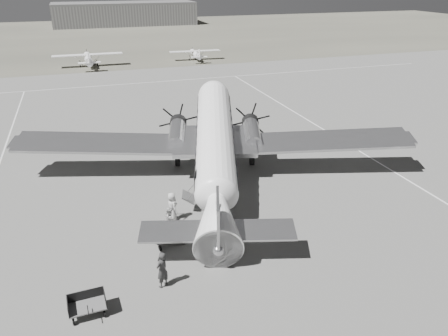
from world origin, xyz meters
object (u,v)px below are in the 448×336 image
baggage_cart_near (169,235)px  passenger (172,207)px  light_plane_left (88,60)px  baggage_cart_far (87,306)px  ramp_agent (170,220)px  hangar_main (125,14)px  dc3_airliner (215,148)px  light_plane_right (195,55)px  ground_crew (162,270)px

baggage_cart_near → passenger: bearing=63.1°
light_plane_left → baggage_cart_near: (1.90, -56.16, -0.65)m
baggage_cart_near → baggage_cart_far: (-4.75, -4.55, -0.04)m
baggage_cart_near → ramp_agent: bearing=63.1°
hangar_main → passenger: hangar_main is taller
dc3_airliner → baggage_cart_near: 8.54m
ramp_agent → baggage_cart_near: bearing=170.4°
light_plane_right → baggage_cart_far: (-21.54, -61.07, -0.46)m
hangar_main → light_plane_right: hangar_main is taller
light_plane_left → baggage_cart_far: size_ratio=6.47×
baggage_cart_far → light_plane_right: bearing=67.4°
light_plane_right → baggage_cart_far: size_ratio=5.21×
ground_crew → ramp_agent: 5.00m
dc3_airliner → light_plane_right: size_ratio=3.33×
ramp_agent → passenger: (0.43, 1.43, 0.10)m
light_plane_left → light_plane_right: light_plane_left is taller
light_plane_right → baggage_cart_near: bearing=-102.8°
hangar_main → baggage_cart_far: size_ratio=23.59×
passenger → light_plane_left: bearing=-8.4°
light_plane_left → baggage_cart_far: 60.77m
hangar_main → passenger: 119.59m
light_plane_right → baggage_cart_near: light_plane_right is taller
baggage_cart_near → ground_crew: bearing=-116.9°
hangar_main → light_plane_left: bearing=-102.0°
baggage_cart_far → ground_crew: ground_crew is taller
dc3_airliner → passenger: (-4.12, -3.97, -2.00)m
hangar_main → baggage_cart_far: (-16.80, -126.18, -2.80)m
hangar_main → light_plane_left: 66.98m
baggage_cart_far → ramp_agent: (5.10, 5.71, 0.35)m
light_plane_left → passenger: 53.63m
ramp_agent → ground_crew: bearing=170.4°
light_plane_left → dc3_airliner: bearing=-82.3°
light_plane_right → baggage_cart_far: 64.76m
dc3_airliner → baggage_cart_near: size_ratio=15.98×
hangar_main → passenger: bearing=-95.4°
hangar_main → ramp_agent: size_ratio=24.70×
baggage_cart_near → ramp_agent: size_ratio=1.14×
dc3_airliner → baggage_cart_far: (-9.65, -11.12, -2.44)m
hangar_main → baggage_cart_near: (-12.05, -121.63, -2.75)m
light_plane_right → baggage_cart_near: size_ratio=4.80×
light_plane_left → baggage_cart_far: light_plane_left is taller
baggage_cart_far → passenger: size_ratio=0.94×
baggage_cart_near → dc3_airliner: bearing=43.0°
baggage_cart_near → baggage_cart_far: bearing=-146.6°
light_plane_left → ramp_agent: 55.04m
ramp_agent → passenger: 1.50m
hangar_main → ground_crew: (-13.13, -125.26, -2.31)m
dc3_airliner → baggage_cart_near: bearing=-110.1°
hangar_main → dc3_airliner: bearing=-93.6°
baggage_cart_near → ground_crew: ground_crew is taller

